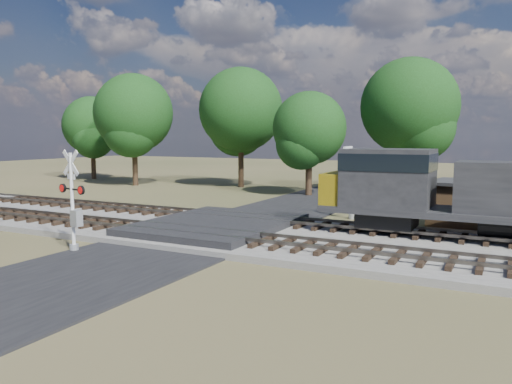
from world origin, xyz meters
The scene contains 10 objects.
ground centered at (0.00, 0.00, 0.00)m, with size 160.00×160.00×0.00m, color #414726.
ballast_bed centered at (10.00, 0.50, 0.15)m, with size 140.00×10.00×0.30m, color gray.
road centered at (0.00, 0.00, 0.04)m, with size 7.00×60.00×0.08m, color black.
crossing_panel centered at (0.00, 0.50, 0.32)m, with size 7.00×9.00×0.62m, color #262628.
track_near centered at (3.12, -2.00, 0.41)m, with size 140.00×2.60×0.33m.
track_far centered at (3.12, 3.00, 0.41)m, with size 140.00×2.60×0.33m.
crossing_signal_near centered at (-3.19, -6.22, 1.88)m, with size 1.81×0.47×4.52m.
crossing_signal_far centered at (5.05, 8.02, 1.82)m, with size 1.77×0.38×4.38m.
equipment_shed centered at (11.81, 7.65, 1.35)m, with size 4.49×4.49×2.66m.
treeline centered at (4.21, 21.11, 6.93)m, with size 82.44×12.20×11.89m.
Camera 1 is at (13.83, -21.82, 5.09)m, focal length 35.00 mm.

